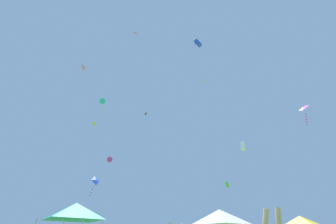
% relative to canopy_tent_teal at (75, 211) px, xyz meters
% --- Properties ---
extents(canopy_tent_teal, '(3.59, 3.59, 3.84)m').
position_rel_canopy_tent_teal_xyz_m(canopy_tent_teal, '(0.00, 0.00, 0.00)').
color(canopy_tent_teal, '#9E9EA3').
rests_on(canopy_tent_teal, ground).
extents(canopy_tent_white, '(3.15, 3.15, 3.37)m').
position_rel_canopy_tent_teal_xyz_m(canopy_tent_white, '(10.61, 1.08, -0.40)').
color(canopy_tent_white, '#9E9EA3').
rests_on(canopy_tent_white, ground).
extents(canopy_tent_yellow, '(2.97, 2.97, 3.18)m').
position_rel_canopy_tent_teal_xyz_m(canopy_tent_yellow, '(17.39, 4.31, -0.56)').
color(canopy_tent_yellow, '#9E9EA3').
rests_on(canopy_tent_yellow, ground).
extents(kite_white_box, '(0.87, 1.09, 1.39)m').
position_rel_canopy_tent_teal_xyz_m(kite_white_box, '(16.16, 11.99, 9.48)').
color(kite_white_box, white).
extents(kite_blue_diamond, '(1.36, 1.37, 3.08)m').
position_rel_canopy_tent_teal_xyz_m(kite_blue_diamond, '(-6.88, 16.15, 6.33)').
color(kite_blue_diamond, blue).
extents(kite_yellow_diamond, '(0.69, 0.73, 0.39)m').
position_rel_canopy_tent_teal_xyz_m(kite_yellow_diamond, '(11.75, 11.20, 21.41)').
color(kite_yellow_diamond, yellow).
extents(kite_lime_box, '(0.60, 0.55, 0.81)m').
position_rel_canopy_tent_teal_xyz_m(kite_lime_box, '(13.47, 13.66, 4.66)').
color(kite_lime_box, '#75D138').
extents(kite_yellow_delta, '(0.49, 0.67, 0.55)m').
position_rel_canopy_tent_teal_xyz_m(kite_yellow_delta, '(-7.07, 12.05, 14.83)').
color(kite_yellow_delta, yellow).
extents(kite_orange_delta, '(0.76, 0.71, 0.43)m').
position_rel_canopy_tent_teal_xyz_m(kite_orange_delta, '(1.74, 2.19, 24.04)').
color(kite_orange_delta, orange).
extents(kite_magenta_delta, '(1.10, 0.84, 0.92)m').
position_rel_canopy_tent_teal_xyz_m(kite_magenta_delta, '(-5.71, 17.61, 10.46)').
color(kite_magenta_delta, '#D6389E').
extents(kite_blue_box, '(1.18, 0.92, 1.47)m').
position_rel_canopy_tent_teal_xyz_m(kite_blue_box, '(10.84, 3.83, 22.34)').
color(kite_blue_box, blue).
extents(kite_pink_diamond, '(0.92, 0.93, 1.86)m').
position_rel_canopy_tent_teal_xyz_m(kite_pink_diamond, '(-7.58, 6.03, 21.79)').
color(kite_pink_diamond, pink).
extents(kite_magenta_diamond, '(1.12, 1.10, 2.17)m').
position_rel_canopy_tent_teal_xyz_m(kite_magenta_diamond, '(19.62, 1.58, 8.61)').
color(kite_magenta_diamond, '#D6389E').
extents(kite_cyan_delta, '(1.41, 1.37, 2.26)m').
position_rel_canopy_tent_teal_xyz_m(kite_cyan_delta, '(-6.98, 13.04, 20.11)').
color(kite_cyan_delta, '#2DB7CC').
extents(kite_black_box, '(0.40, 0.56, 1.54)m').
position_rel_canopy_tent_teal_xyz_m(kite_black_box, '(1.12, 14.36, 17.62)').
color(kite_black_box, black).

